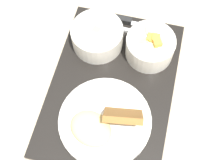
{
  "coord_description": "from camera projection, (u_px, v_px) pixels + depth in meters",
  "views": [
    {
      "loc": [
        0.3,
        0.05,
        0.67
      ],
      "look_at": [
        0.0,
        0.0,
        0.04
      ],
      "focal_mm": 50.0,
      "sensor_mm": 36.0,
      "label": 1
    }
  ],
  "objects": [
    {
      "name": "ground_plane",
      "position": [
        112.0,
        88.0,
        0.74
      ],
      "size": [
        4.0,
        4.0,
        0.0
      ],
      "primitive_type": "plane",
      "color": "tan"
    },
    {
      "name": "bowl_salad",
      "position": [
        150.0,
        46.0,
        0.74
      ],
      "size": [
        0.12,
        0.12,
        0.07
      ],
      "color": "silver",
      "rests_on": "serving_tray"
    },
    {
      "name": "spoon",
      "position": [
        131.0,
        31.0,
        0.79
      ],
      "size": [
        0.04,
        0.13,
        0.01
      ],
      "rotation": [
        0.0,
        0.0,
        1.48
      ],
      "color": "silver",
      "rests_on": "serving_tray"
    },
    {
      "name": "serving_tray",
      "position": [
        112.0,
        87.0,
        0.73
      ],
      "size": [
        0.43,
        0.31,
        0.01
      ],
      "color": "black",
      "rests_on": "ground_plane"
    },
    {
      "name": "bowl_soup",
      "position": [
        97.0,
        36.0,
        0.75
      ],
      "size": [
        0.13,
        0.13,
        0.06
      ],
      "color": "silver",
      "rests_on": "serving_tray"
    },
    {
      "name": "knife",
      "position": [
        122.0,
        20.0,
        0.8
      ],
      "size": [
        0.02,
        0.17,
        0.02
      ],
      "rotation": [
        0.0,
        0.0,
        1.51
      ],
      "color": "silver",
      "rests_on": "serving_tray"
    },
    {
      "name": "plate_main",
      "position": [
        105.0,
        122.0,
        0.67
      ],
      "size": [
        0.2,
        0.2,
        0.08
      ],
      "color": "silver",
      "rests_on": "serving_tray"
    }
  ]
}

